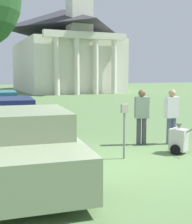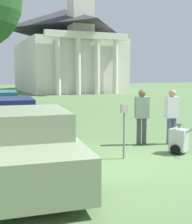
{
  "view_description": "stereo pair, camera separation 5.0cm",
  "coord_description": "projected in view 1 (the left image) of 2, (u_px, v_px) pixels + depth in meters",
  "views": [
    {
      "loc": [
        -3.78,
        -6.55,
        2.19
      ],
      "look_at": [
        -0.31,
        1.65,
        1.1
      ],
      "focal_mm": 50.0,
      "sensor_mm": 36.0,
      "label": 1
    },
    {
      "loc": [
        -3.73,
        -6.57,
        2.19
      ],
      "look_at": [
        -0.31,
        1.65,
        1.1
      ],
      "focal_mm": 50.0,
      "sensor_mm": 36.0,
      "label": 2
    }
  ],
  "objects": [
    {
      "name": "ground_plane",
      "position": [
        133.0,
        163.0,
        7.71
      ],
      "size": [
        120.0,
        120.0,
        0.0
      ],
      "primitive_type": "plane",
      "color": "#517042"
    },
    {
      "name": "parked_car_sage",
      "position": [
        27.0,
        145.0,
        6.62
      ],
      "size": [
        2.35,
        5.0,
        1.46
      ],
      "rotation": [
        0.0,
        0.0,
        -0.1
      ],
      "color": "gray",
      "rests_on": "ground_plane"
    },
    {
      "name": "parking_meter",
      "position": [
        124.0,
        121.0,
        7.99
      ],
      "size": [
        0.18,
        0.09,
        1.42
      ],
      "color": "slate",
      "rests_on": "ground_plane"
    },
    {
      "name": "person_worker",
      "position": [
        142.0,
        113.0,
        9.63
      ],
      "size": [
        0.46,
        0.33,
        1.72
      ],
      "rotation": [
        0.0,
        0.0,
        2.86
      ],
      "color": "#3F3F47",
      "rests_on": "ground_plane"
    },
    {
      "name": "person_supervisor",
      "position": [
        172.0,
        113.0,
        9.7
      ],
      "size": [
        0.43,
        0.25,
        1.71
      ],
      "rotation": [
        0.0,
        0.0,
        3.07
      ],
      "color": "#515670",
      "rests_on": "ground_plane"
    },
    {
      "name": "equipment_cart",
      "position": [
        179.0,
        140.0,
        8.61
      ],
      "size": [
        0.66,
        0.96,
        1.0
      ],
      "rotation": [
        0.0,
        0.0,
        0.51
      ],
      "color": "#B2B2AD",
      "rests_on": "ground_plane"
    },
    {
      "name": "parked_car_navy",
      "position": [
        6.0,
        121.0,
        10.03
      ],
      "size": [
        2.44,
        4.78,
        1.43
      ],
      "rotation": [
        0.0,
        0.0,
        -0.1
      ],
      "color": "#19234C",
      "rests_on": "ground_plane"
    },
    {
      "name": "church",
      "position": [
        65.0,
        48.0,
        40.07
      ],
      "size": [
        11.13,
        16.24,
        21.83
      ],
      "color": "silver",
      "rests_on": "ground_plane"
    }
  ]
}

